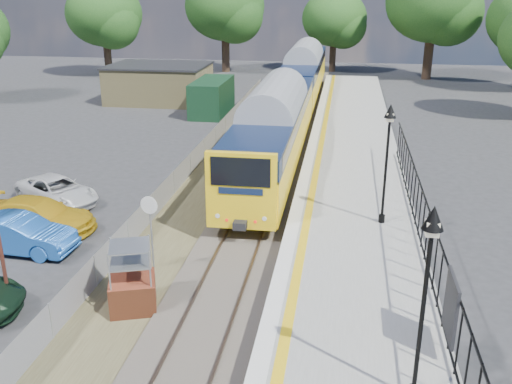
% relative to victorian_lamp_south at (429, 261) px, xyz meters
% --- Properties ---
extents(ground, '(120.00, 120.00, 0.00)m').
position_rel_victorian_lamp_south_xyz_m(ground, '(-5.50, 4.00, -4.30)').
color(ground, '#2D2D30').
rests_on(ground, ground).
extents(track_bed, '(5.90, 80.00, 0.29)m').
position_rel_victorian_lamp_south_xyz_m(track_bed, '(-5.97, 13.67, -4.21)').
color(track_bed, '#473F38').
rests_on(track_bed, ground).
extents(platform, '(5.00, 70.00, 0.90)m').
position_rel_victorian_lamp_south_xyz_m(platform, '(-1.30, 12.00, -3.85)').
color(platform, gray).
rests_on(platform, ground).
extents(platform_edge, '(0.90, 70.00, 0.01)m').
position_rel_victorian_lamp_south_xyz_m(platform_edge, '(-3.36, 12.00, -3.39)').
color(platform_edge, silver).
rests_on(platform_edge, platform).
extents(victorian_lamp_south, '(0.44, 0.44, 4.60)m').
position_rel_victorian_lamp_south_xyz_m(victorian_lamp_south, '(0.00, 0.00, 0.00)').
color(victorian_lamp_south, black).
rests_on(victorian_lamp_south, platform).
extents(victorian_lamp_north, '(0.44, 0.44, 4.60)m').
position_rel_victorian_lamp_south_xyz_m(victorian_lamp_north, '(-0.20, 10.00, 0.00)').
color(victorian_lamp_north, black).
rests_on(victorian_lamp_north, platform).
extents(palisade_fence, '(0.12, 26.00, 2.00)m').
position_rel_victorian_lamp_south_xyz_m(palisade_fence, '(1.05, 6.24, -2.46)').
color(palisade_fence, black).
rests_on(palisade_fence, platform).
extents(wire_fence, '(0.06, 52.00, 1.20)m').
position_rel_victorian_lamp_south_xyz_m(wire_fence, '(-9.70, 16.00, -3.70)').
color(wire_fence, '#999EA3').
rests_on(wire_fence, ground).
extents(outbuilding, '(10.80, 10.10, 3.12)m').
position_rel_victorian_lamp_south_xyz_m(outbuilding, '(-16.41, 35.21, -2.78)').
color(outbuilding, tan).
rests_on(outbuilding, ground).
extents(tree_line, '(56.80, 43.80, 11.88)m').
position_rel_victorian_lamp_south_xyz_m(tree_line, '(-4.10, 46.00, 2.31)').
color(tree_line, '#332319').
rests_on(tree_line, ground).
extents(train, '(2.82, 40.83, 3.51)m').
position_rel_victorian_lamp_south_xyz_m(train, '(-5.50, 29.33, -1.96)').
color(train, yellow).
rests_on(train, ground).
extents(brick_plinth, '(1.76, 1.76, 2.23)m').
position_rel_victorian_lamp_south_xyz_m(brick_plinth, '(-8.00, 3.92, -3.23)').
color(brick_plinth, brown).
rests_on(brick_plinth, ground).
extents(speed_sign, '(0.61, 0.14, 3.03)m').
position_rel_victorian_lamp_south_xyz_m(speed_sign, '(-8.01, 5.92, -2.21)').
color(speed_sign, '#999EA3').
rests_on(speed_sign, ground).
extents(car_blue, '(4.39, 1.77, 1.42)m').
position_rel_victorian_lamp_south_xyz_m(car_blue, '(-13.67, 7.15, -3.59)').
color(car_blue, '#1C53AA').
rests_on(car_blue, ground).
extents(car_yellow, '(4.81, 2.20, 1.36)m').
position_rel_victorian_lamp_south_xyz_m(car_yellow, '(-13.91, 9.07, -3.62)').
color(car_yellow, gold).
rests_on(car_yellow, ground).
extents(car_white, '(4.81, 3.92, 1.22)m').
position_rel_victorian_lamp_south_xyz_m(car_white, '(-14.69, 12.10, -3.69)').
color(car_white, silver).
rests_on(car_white, ground).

